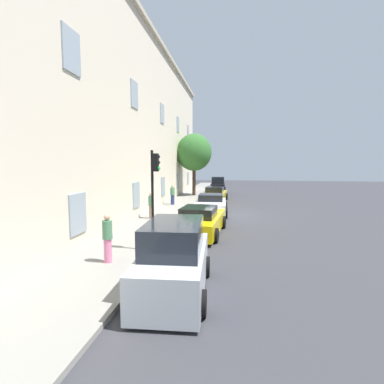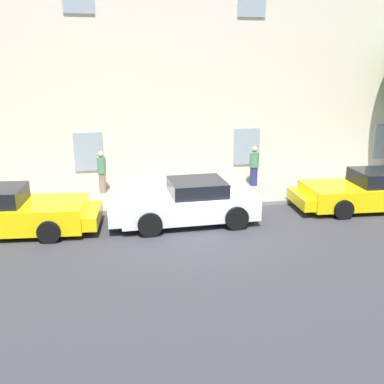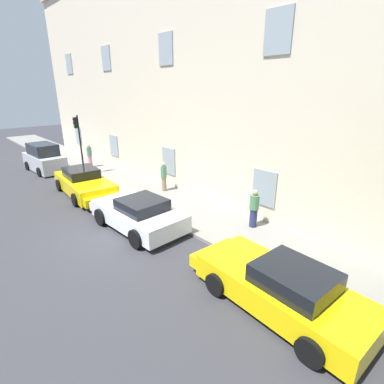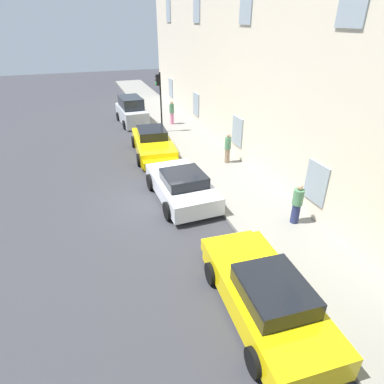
# 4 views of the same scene
# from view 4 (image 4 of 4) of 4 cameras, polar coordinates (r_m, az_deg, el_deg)

# --- Properties ---
(ground_plane) EXTENTS (80.00, 80.00, 0.00)m
(ground_plane) POSITION_cam_4_polar(r_m,az_deg,el_deg) (13.64, -5.11, -1.76)
(ground_plane) COLOR #333338
(sidewalk) EXTENTS (60.00, 3.04, 0.14)m
(sidewalk) POSITION_cam_4_polar(r_m,az_deg,el_deg) (14.68, 7.96, 0.71)
(sidewalk) COLOR gray
(sidewalk) RESTS_ON ground
(building_facade) EXTENTS (39.89, 4.50, 12.57)m
(building_facade) POSITION_cam_4_polar(r_m,az_deg,el_deg) (15.03, 23.04, 24.42)
(building_facade) COLOR beige
(building_facade) RESTS_ON ground
(sportscar_red_lead) EXTENTS (5.24, 2.43, 1.38)m
(sportscar_red_lead) POSITION_cam_4_polar(r_m,az_deg,el_deg) (18.29, -6.83, 8.29)
(sportscar_red_lead) COLOR yellow
(sportscar_red_lead) RESTS_ON ground
(sportscar_yellow_flank) EXTENTS (4.68, 2.36, 1.34)m
(sportscar_yellow_flank) POSITION_cam_4_polar(r_m,az_deg,el_deg) (13.67, -2.10, 1.36)
(sportscar_yellow_flank) COLOR white
(sportscar_yellow_flank) RESTS_ON ground
(sportscar_white_middle) EXTENTS (5.08, 2.32, 1.34)m
(sportscar_white_middle) POSITION_cam_4_polar(r_m,az_deg,el_deg) (8.93, 12.36, -16.79)
(sportscar_white_middle) COLOR yellow
(sportscar_white_middle) RESTS_ON ground
(hatchback_parked) EXTENTS (3.98, 1.97, 1.91)m
(hatchback_parked) POSITION_cam_4_polar(r_m,az_deg,el_deg) (24.48, -10.68, 13.82)
(hatchback_parked) COLOR #B2B7BC
(hatchback_parked) RESTS_ON ground
(traffic_light) EXTENTS (0.22, 0.36, 3.78)m
(traffic_light) POSITION_cam_4_polar(r_m,az_deg,el_deg) (21.39, -5.82, 17.19)
(traffic_light) COLOR black
(traffic_light) RESTS_ON sidewalk
(pedestrian_admiring) EXTENTS (0.42, 0.42, 1.64)m
(pedestrian_admiring) POSITION_cam_4_polar(r_m,az_deg,el_deg) (23.48, -3.60, 13.96)
(pedestrian_admiring) COLOR pink
(pedestrian_admiring) RESTS_ON sidewalk
(pedestrian_strolling) EXTENTS (0.41, 0.41, 1.59)m
(pedestrian_strolling) POSITION_cam_4_polar(r_m,az_deg,el_deg) (12.22, 18.16, -1.93)
(pedestrian_strolling) COLOR navy
(pedestrian_strolling) RESTS_ON sidewalk
(pedestrian_bystander) EXTENTS (0.42, 0.42, 1.59)m
(pedestrian_bystander) POSITION_cam_4_polar(r_m,az_deg,el_deg) (16.84, 6.35, 7.84)
(pedestrian_bystander) COLOR #8C7259
(pedestrian_bystander) RESTS_ON sidewalk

